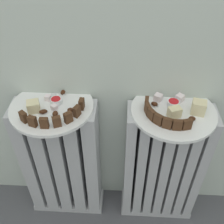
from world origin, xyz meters
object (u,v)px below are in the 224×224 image
Objects in this scene: fork at (53,100)px; radiator_left at (63,163)px; radiator_right at (162,168)px; jam_bowl_left at (56,101)px; plate_right at (173,111)px; jam_bowl_right at (173,103)px; plate_left at (52,107)px.

radiator_left is at bearing -88.66° from fork.
radiator_left is 1.00× the size of radiator_right.
jam_bowl_left reaches higher than fork.
plate_right is at bearing 45.00° from radiator_right.
radiator_right is 14.37× the size of jam_bowl_right.
jam_bowl_right reaches higher than plate_right.
jam_bowl_right reaches higher than radiator_right.
fork is (-0.02, 0.02, -0.01)m from jam_bowl_left.
radiator_left is at bearing 180.00° from radiator_right.
plate_right reaches higher than radiator_right.
radiator_left is 15.03× the size of jam_bowl_left.
radiator_right is 0.34m from jam_bowl_right.
radiator_left and radiator_right have the same top height.
jam_bowl_left is at bearing -179.22° from jam_bowl_right.
plate_left is 1.00× the size of plate_right.
plate_right is 0.44m from fork.
fork is at bearing 175.97° from radiator_right.
jam_bowl_left is at bearing 45.44° from plate_left.
fork is at bearing 134.41° from jam_bowl_left.
radiator_right is 2.08× the size of plate_left.
jam_bowl_right reaches higher than jam_bowl_left.
fork is (-0.43, 0.03, 0.33)m from radiator_right.
plate_left is 0.03m from jam_bowl_left.
plate_left is 7.22× the size of jam_bowl_left.
plate_left reaches higher than radiator_left.
plate_right is (0.43, -0.00, 0.32)m from radiator_left.
radiator_left is 14.37× the size of jam_bowl_right.
radiator_left is 0.55m from jam_bowl_right.
jam_bowl_right is 0.43m from fork.
plate_left is (-0.43, 0.00, 0.32)m from radiator_right.
jam_bowl_right is at bearing 2.73° from plate_left.
jam_bowl_left is 0.42m from jam_bowl_right.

